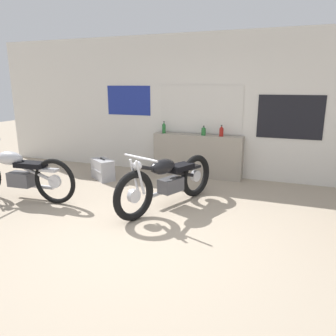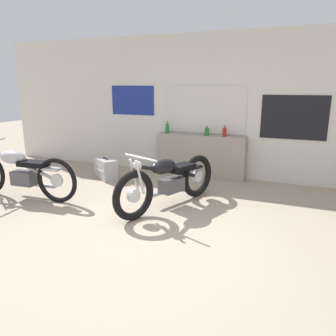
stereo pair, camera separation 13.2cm
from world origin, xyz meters
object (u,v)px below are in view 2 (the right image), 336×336
bottle_left_center (207,131)px  motorcycle_black (168,181)px  hard_case_silver (106,169)px  bottle_leftmost (167,128)px  motorcycle_silver (20,172)px  bottle_center (225,132)px

bottle_left_center → motorcycle_black: (-0.07, -1.80, -0.52)m
motorcycle_black → hard_case_silver: bearing=151.3°
motorcycle_black → bottle_left_center: bearing=87.8°
bottle_leftmost → hard_case_silver: 1.50m
bottle_left_center → motorcycle_silver: bearing=-136.5°
bottle_left_center → motorcycle_black: bearing=-92.2°
bottle_leftmost → hard_case_silver: (-0.97, -0.85, -0.76)m
bottle_leftmost → bottle_center: bottle_leftmost is taller
bottle_leftmost → bottle_center: (1.19, -0.00, -0.01)m
hard_case_silver → motorcycle_silver: bearing=-114.1°
bottle_leftmost → bottle_center: size_ratio=1.12×
bottle_center → motorcycle_black: bearing=-103.2°
bottle_left_center → bottle_center: bearing=-0.9°
bottle_left_center → bottle_center: bottle_center is taller
bottle_leftmost → motorcycle_silver: (-1.63, -2.34, -0.52)m
bottle_center → bottle_leftmost: bearing=179.9°
bottle_center → motorcycle_silver: 3.70m
motorcycle_silver → bottle_leftmost: bearing=55.1°
hard_case_silver → motorcycle_black: bearing=-28.7°
bottle_leftmost → motorcycle_black: bearing=-66.9°
motorcycle_black → motorcycle_silver: motorcycle_silver is taller
bottle_center → hard_case_silver: bearing=-158.5°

